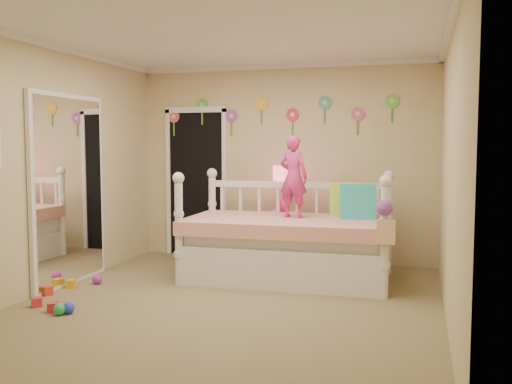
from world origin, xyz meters
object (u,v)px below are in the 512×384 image
(child, at_px, (293,177))
(table_lamp, at_px, (283,181))
(nightstand, at_px, (283,239))
(daybed, at_px, (288,224))

(child, bearing_deg, table_lamp, -51.92)
(nightstand, bearing_deg, table_lamp, -85.00)
(nightstand, bearing_deg, child, -58.36)
(child, distance_m, nightstand, 1.08)
(nightstand, height_order, table_lamp, table_lamp)
(table_lamp, bearing_deg, daybed, -72.78)
(child, height_order, nightstand, child)
(nightstand, bearing_deg, daybed, -64.20)
(child, xyz_separation_m, nightstand, (-0.27, 0.64, -0.83))
(nightstand, xyz_separation_m, table_lamp, (-0.00, -0.00, 0.74))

